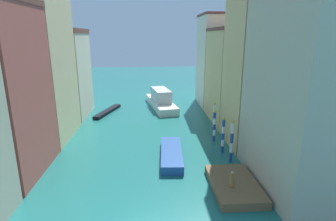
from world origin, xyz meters
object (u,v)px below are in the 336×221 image
object	(u,v)px
mooring_pole_0	(232,141)
vaporetto_white	(161,100)
mooring_pole_1	(223,135)
mooring_pole_3	(214,118)
gondola_black	(108,111)
person_on_dock	(232,180)
waterfront_dock	(234,185)
mooring_pole_2	(214,125)
motorboat_0	(171,154)

from	to	relation	value
mooring_pole_0	vaporetto_white	bearing A→B (deg)	105.57
mooring_pole_1	mooring_pole_3	xyz separation A→B (m)	(0.35, 5.91, 0.09)
mooring_pole_3	vaporetto_white	size ratio (longest dim) A/B	0.33
mooring_pole_1	gondola_black	world-z (taller)	mooring_pole_1
mooring_pole_0	gondola_black	world-z (taller)	mooring_pole_0
person_on_dock	gondola_black	size ratio (longest dim) A/B	0.17
waterfront_dock	mooring_pole_2	xyz separation A→B (m)	(0.78, 11.02, 1.69)
mooring_pole_0	mooring_pole_2	world-z (taller)	mooring_pole_0
mooring_pole_1	mooring_pole_2	xyz separation A→B (m)	(-0.17, 3.43, -0.08)
vaporetto_white	waterfront_dock	bearing A→B (deg)	-79.56
person_on_dock	gondola_black	distance (m)	29.27
waterfront_dock	person_on_dock	world-z (taller)	person_on_dock
mooring_pole_2	gondola_black	size ratio (longest dim) A/B	0.47
waterfront_dock	mooring_pole_1	distance (m)	7.85
mooring_pole_1	gondola_black	distance (m)	23.25
mooring_pole_1	waterfront_dock	bearing A→B (deg)	-97.17
mooring_pole_1	gondola_black	size ratio (longest dim) A/B	0.49
person_on_dock	waterfront_dock	bearing A→B (deg)	58.34
mooring_pole_2	motorboat_0	bearing A→B (deg)	-141.63
person_on_dock	motorboat_0	distance (m)	8.60
waterfront_dock	person_on_dock	bearing A→B (deg)	-121.66
vaporetto_white	motorboat_0	world-z (taller)	vaporetto_white
mooring_pole_1	motorboat_0	size ratio (longest dim) A/B	0.52
mooring_pole_3	motorboat_0	size ratio (longest dim) A/B	0.54
mooring_pole_1	gondola_black	bearing A→B (deg)	131.69
mooring_pole_3	gondola_black	distance (m)	19.55
mooring_pole_3	mooring_pole_0	bearing A→B (deg)	-90.70
mooring_pole_0	motorboat_0	world-z (taller)	mooring_pole_0
waterfront_dock	gondola_black	distance (m)	28.79
waterfront_dock	mooring_pole_3	size ratio (longest dim) A/B	1.47
mooring_pole_3	gondola_black	xyz separation A→B (m)	(-15.76, 11.40, -1.96)
waterfront_dock	mooring_pole_2	distance (m)	11.17
gondola_black	motorboat_0	xyz separation A→B (m)	(9.54, -18.39, 0.19)
waterfront_dock	mooring_pole_1	xyz separation A→B (m)	(0.95, 7.59, 1.77)
person_on_dock	motorboat_0	size ratio (longest dim) A/B	0.17
mooring_pole_2	mooring_pole_3	distance (m)	2.54
person_on_dock	mooring_pole_1	xyz separation A→B (m)	(1.46, 8.40, 0.76)
person_on_dock	vaporetto_white	bearing A→B (deg)	99.19
waterfront_dock	gondola_black	bearing A→B (deg)	120.14
person_on_dock	mooring_pole_3	xyz separation A→B (m)	(1.81, 14.31, 0.85)
mooring_pole_1	mooring_pole_2	distance (m)	3.43
mooring_pole_0	motorboat_0	size ratio (longest dim) A/B	0.57
mooring_pole_2	mooring_pole_1	bearing A→B (deg)	-87.08
vaporetto_white	person_on_dock	bearing A→B (deg)	-80.81
mooring_pole_2	vaporetto_white	bearing A→B (deg)	109.25
mooring_pole_2	person_on_dock	bearing A→B (deg)	-96.18
waterfront_dock	mooring_pole_2	size ratio (longest dim) A/B	1.59
mooring_pole_1	mooring_pole_2	size ratio (longest dim) A/B	1.04
waterfront_dock	vaporetto_white	distance (m)	28.53
mooring_pole_2	motorboat_0	size ratio (longest dim) A/B	0.50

